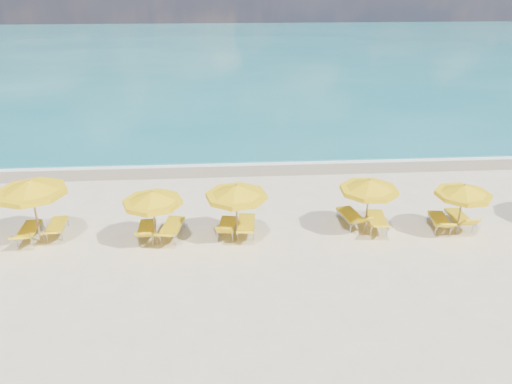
{
  "coord_description": "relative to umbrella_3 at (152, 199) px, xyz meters",
  "views": [
    {
      "loc": [
        -1.29,
        -16.54,
        9.13
      ],
      "look_at": [
        0.0,
        1.5,
        1.2
      ],
      "focal_mm": 35.0,
      "sensor_mm": 36.0,
      "label": 1
    }
  ],
  "objects": [
    {
      "name": "ocean",
      "position": [
        3.8,
        48.29,
        -1.85
      ],
      "size": [
        120.0,
        80.0,
        0.3
      ],
      "primitive_type": "cube",
      "color": "#157077",
      "rests_on": "ground"
    },
    {
      "name": "umbrella_6",
      "position": [
        11.35,
        -0.01,
        -0.07
      ],
      "size": [
        2.55,
        2.55,
        2.09
      ],
      "rotation": [
        0.0,
        0.0,
        -0.28
      ],
      "color": "tan",
      "rests_on": "ground"
    },
    {
      "name": "umbrella_5",
      "position": [
        7.92,
        0.41,
        0.05
      ],
      "size": [
        2.83,
        2.83,
        2.23
      ],
      "rotation": [
        0.0,
        0.0,
        0.36
      ],
      "color": "tan",
      "rests_on": "ground"
    },
    {
      "name": "umbrella_3",
      "position": [
        0.0,
        0.0,
        0.0
      ],
      "size": [
        2.26,
        2.26,
        2.17
      ],
      "rotation": [
        0.0,
        0.0,
        -0.06
      ],
      "color": "tan",
      "rests_on": "ground"
    },
    {
      "name": "lounger_2_right",
      "position": [
        -3.84,
        1.06,
        -1.63
      ],
      "size": [
        0.74,
        1.91,
        0.68
      ],
      "rotation": [
        0.0,
        0.0,
        0.07
      ],
      "color": "#A5A8AD",
      "rests_on": "ground"
    },
    {
      "name": "umbrella_2",
      "position": [
        -4.31,
        0.52,
        0.32
      ],
      "size": [
        2.6,
        2.6,
        2.54
      ],
      "rotation": [
        0.0,
        0.0,
        0.04
      ],
      "color": "tan",
      "rests_on": "ground"
    },
    {
      "name": "lounger_5_left",
      "position": [
        7.51,
        1.01,
        -1.61
      ],
      "size": [
        1.0,
        2.05,
        0.88
      ],
      "rotation": [
        0.0,
        0.0,
        0.18
      ],
      "color": "#A5A8AD",
      "rests_on": "ground"
    },
    {
      "name": "lounger_3_left",
      "position": [
        -0.4,
        0.52,
        -1.62
      ],
      "size": [
        0.67,
        1.86,
        0.82
      ],
      "rotation": [
        0.0,
        0.0,
        0.03
      ],
      "color": "#A5A8AD",
      "rests_on": "ground"
    },
    {
      "name": "lounger_4_left",
      "position": [
        2.61,
        0.58,
        -1.62
      ],
      "size": [
        0.86,
        1.85,
        0.86
      ],
      "rotation": [
        0.0,
        0.0,
        -0.15
      ],
      "color": "#A5A8AD",
      "rests_on": "ground"
    },
    {
      "name": "ground_plane",
      "position": [
        3.8,
        0.29,
        -1.85
      ],
      "size": [
        120.0,
        120.0,
        0.0
      ],
      "primitive_type": "plane",
      "color": "beige"
    },
    {
      "name": "whitecap_near",
      "position": [
        -2.2,
        17.29,
        -1.85
      ],
      "size": [
        14.0,
        0.36,
        0.05
      ],
      "primitive_type": "cube",
      "color": "white",
      "rests_on": "ground"
    },
    {
      "name": "lounger_2_left",
      "position": [
        -4.77,
        0.73,
        -1.62
      ],
      "size": [
        0.71,
        1.97,
        0.71
      ],
      "rotation": [
        0.0,
        0.0,
        0.05
      ],
      "color": "#A5A8AD",
      "rests_on": "ground"
    },
    {
      "name": "lounger_6_left",
      "position": [
        10.86,
        0.46,
        -1.62
      ],
      "size": [
        0.87,
        1.91,
        0.79
      ],
      "rotation": [
        0.0,
        0.0,
        -0.15
      ],
      "color": "#A5A8AD",
      "rests_on": "ground"
    },
    {
      "name": "wet_sand_band",
      "position": [
        3.8,
        7.69,
        -1.85
      ],
      "size": [
        120.0,
        2.6,
        0.01
      ],
      "primitive_type": "cube",
      "color": "tan",
      "rests_on": "ground"
    },
    {
      "name": "whitecap_far",
      "position": [
        11.8,
        24.29,
        -1.85
      ],
      "size": [
        18.0,
        0.3,
        0.05
      ],
      "primitive_type": "cube",
      "color": "white",
      "rests_on": "ground"
    },
    {
      "name": "foam_line",
      "position": [
        3.8,
        8.49,
        -1.85
      ],
      "size": [
        120.0,
        1.2,
        0.03
      ],
      "primitive_type": "cube",
      "color": "white",
      "rests_on": "ground"
    },
    {
      "name": "lounger_3_right",
      "position": [
        0.54,
        0.56,
        -1.61
      ],
      "size": [
        0.99,
        2.16,
        0.77
      ],
      "rotation": [
        0.0,
        0.0,
        -0.16
      ],
      "color": "#A5A8AD",
      "rests_on": "ground"
    },
    {
      "name": "lounger_5_right",
      "position": [
        8.42,
        0.61,
        -1.61
      ],
      "size": [
        0.94,
        2.13,
        0.79
      ],
      "rotation": [
        0.0,
        0.0,
        -0.14
      ],
      "color": "#A5A8AD",
      "rests_on": "ground"
    },
    {
      "name": "lounger_4_right",
      "position": [
        3.34,
        0.62,
        -1.61
      ],
      "size": [
        0.83,
        2.09,
        0.74
      ],
      "rotation": [
        0.0,
        0.0,
        -0.09
      ],
      "color": "#A5A8AD",
      "rests_on": "ground"
    },
    {
      "name": "umbrella_4",
      "position": [
        2.98,
        0.12,
        0.1
      ],
      "size": [
        2.6,
        2.6,
        2.29
      ],
      "rotation": [
        0.0,
        0.0,
        -0.16
      ],
      "color": "tan",
      "rests_on": "ground"
    },
    {
      "name": "lounger_6_right",
      "position": [
        11.71,
        0.59,
        -1.61
      ],
      "size": [
        0.66,
        1.89,
        0.86
      ],
      "rotation": [
        0.0,
        0.0,
        -0.01
      ],
      "color": "#A5A8AD",
      "rests_on": "ground"
    }
  ]
}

